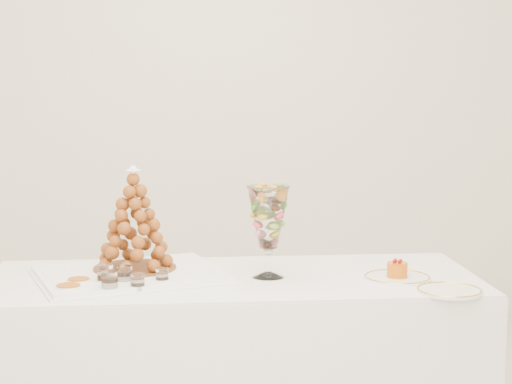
{
  "coord_description": "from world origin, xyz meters",
  "views": [
    {
      "loc": [
        -0.13,
        -2.88,
        1.41
      ],
      "look_at": [
        0.13,
        0.22,
        1.0
      ],
      "focal_mm": 60.0,
      "sensor_mm": 36.0,
      "label": 1
    }
  ],
  "objects": [
    {
      "name": "lace_tray",
      "position": [
        -0.33,
        0.22,
        0.7
      ],
      "size": [
        0.77,
        0.66,
        0.02
      ],
      "primitive_type": "cube",
      "rotation": [
        0.0,
        0.0,
        0.32
      ],
      "color": "white",
      "rests_on": "buffet_table"
    },
    {
      "name": "cake_plate",
      "position": [
        0.63,
        0.1,
        0.69
      ],
      "size": [
        0.24,
        0.24,
        0.01
      ],
      "primitive_type": "cylinder",
      "color": "white",
      "rests_on": "buffet_table"
    },
    {
      "name": "macaron_vase",
      "position": [
        0.17,
        0.18,
        0.91
      ],
      "size": [
        0.15,
        0.15,
        0.34
      ],
      "color": "white",
      "rests_on": "buffet_table"
    },
    {
      "name": "ramekin_back",
      "position": [
        -0.51,
        0.09,
        0.7
      ],
      "size": [
        0.08,
        0.08,
        0.03
      ],
      "primitive_type": "cylinder",
      "color": "white",
      "rests_on": "buffet_table"
    },
    {
      "name": "mousse_cake",
      "position": [
        0.63,
        0.1,
        0.73
      ],
      "size": [
        0.08,
        0.08,
        0.07
      ],
      "color": "#C15708",
      "rests_on": "cake_plate"
    },
    {
      "name": "verrine_e",
      "position": [
        -0.3,
        -0.0,
        0.72
      ],
      "size": [
        0.05,
        0.05,
        0.06
      ],
      "primitive_type": "cylinder",
      "rotation": [
        0.0,
        0.0,
        0.02
      ],
      "color": "white",
      "rests_on": "buffet_table"
    },
    {
      "name": "verrine_d",
      "position": [
        -0.39,
        -0.02,
        0.73
      ],
      "size": [
        0.07,
        0.07,
        0.08
      ],
      "primitive_type": "cylinder",
      "rotation": [
        0.0,
        0.0,
        0.23
      ],
      "color": "white",
      "rests_on": "buffet_table"
    },
    {
      "name": "verrine_a",
      "position": [
        -0.42,
        0.09,
        0.73
      ],
      "size": [
        0.07,
        0.07,
        0.08
      ],
      "primitive_type": "cylinder",
      "rotation": [
        0.0,
        0.0,
        0.27
      ],
      "color": "white",
      "rests_on": "buffet_table"
    },
    {
      "name": "croquembouche",
      "position": [
        -0.32,
        0.27,
        0.9
      ],
      "size": [
        0.31,
        0.31,
        0.38
      ],
      "rotation": [
        0.0,
        0.0,
        0.22
      ],
      "color": "brown",
      "rests_on": "lace_tray"
    },
    {
      "name": "buffet_table",
      "position": [
        0.04,
        0.19,
        0.34
      ],
      "size": [
        1.82,
        0.74,
        0.69
      ],
      "rotation": [
        0.0,
        0.0,
        0.01
      ],
      "color": "white",
      "rests_on": "ground"
    },
    {
      "name": "ramekin_front",
      "position": [
        -0.53,
        -0.01,
        0.7
      ],
      "size": [
        0.09,
        0.09,
        0.03
      ],
      "primitive_type": "cylinder",
      "color": "white",
      "rests_on": "buffet_table"
    },
    {
      "name": "verrine_c",
      "position": [
        -0.22,
        0.08,
        0.72
      ],
      "size": [
        0.05,
        0.05,
        0.06
      ],
      "primitive_type": "cylinder",
      "rotation": [
        0.0,
        0.0,
        0.07
      ],
      "color": "white",
      "rests_on": "buffet_table"
    },
    {
      "name": "spare_plate",
      "position": [
        0.76,
        -0.1,
        0.69
      ],
      "size": [
        0.23,
        0.23,
        0.01
      ],
      "primitive_type": "cylinder",
      "color": "white",
      "rests_on": "buffet_table"
    },
    {
      "name": "verrine_b",
      "position": [
        -0.35,
        0.08,
        0.73
      ],
      "size": [
        0.06,
        0.06,
        0.07
      ],
      "primitive_type": "cylinder",
      "rotation": [
        0.0,
        0.0,
        0.16
      ],
      "color": "white",
      "rests_on": "buffet_table"
    }
  ]
}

